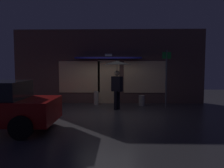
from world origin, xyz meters
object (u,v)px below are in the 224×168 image
at_px(person_with_umbrella, 117,72).
at_px(sidewalk_bollard, 142,101).
at_px(street_sign_post, 166,75).
at_px(sidewalk_bollard_2, 96,98).

relative_size(person_with_umbrella, sidewalk_bollard, 4.29).
distance_m(street_sign_post, sidewalk_bollard_2, 3.52).
relative_size(sidewalk_bollard, sidewalk_bollard_2, 0.74).
bearing_deg(sidewalk_bollard_2, person_with_umbrella, -48.55).
height_order(person_with_umbrella, sidewalk_bollard_2, person_with_umbrella).
relative_size(person_with_umbrella, sidewalk_bollard_2, 3.19).
height_order(person_with_umbrella, street_sign_post, street_sign_post).
xyz_separation_m(person_with_umbrella, street_sign_post, (2.26, 0.63, -0.18)).
bearing_deg(person_with_umbrella, sidewalk_bollard_2, -13.37).
xyz_separation_m(person_with_umbrella, sidewalk_bollard, (1.18, 0.98, -1.42)).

